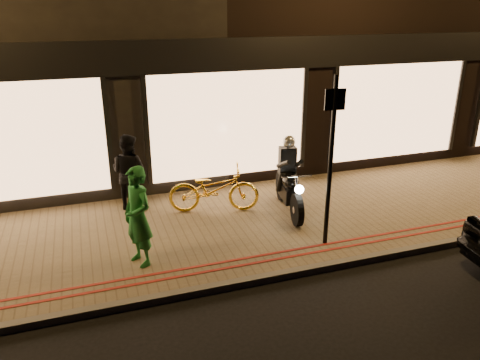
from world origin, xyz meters
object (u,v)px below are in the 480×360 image
(bicycle_gold, at_px, (214,189))
(person_green, at_px, (138,217))
(motorcycle, at_px, (289,183))
(sign_post, at_px, (331,154))

(bicycle_gold, relative_size, person_green, 1.10)
(motorcycle, xyz_separation_m, sign_post, (0.06, -1.50, 1.06))
(sign_post, relative_size, bicycle_gold, 1.62)
(sign_post, distance_m, person_green, 3.36)
(sign_post, bearing_deg, motorcycle, 92.10)
(motorcycle, bearing_deg, bicycle_gold, 171.80)
(person_green, bearing_deg, motorcycle, 83.63)
(sign_post, height_order, bicycle_gold, sign_post)
(motorcycle, xyz_separation_m, bicycle_gold, (-1.46, 0.49, -0.13))
(motorcycle, bearing_deg, sign_post, -77.59)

